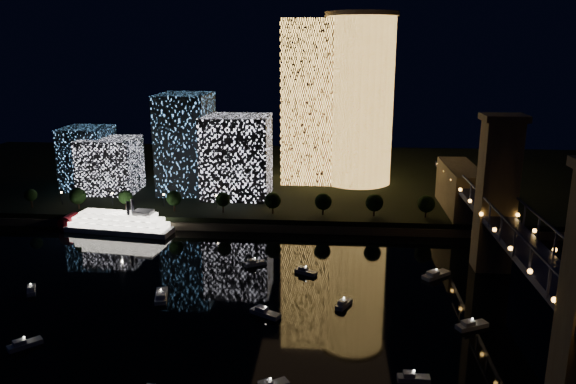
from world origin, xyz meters
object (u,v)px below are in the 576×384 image
at_px(tower_rectangular, 308,102).
at_px(truss_bridge, 547,280).
at_px(riverboat, 114,223).
at_px(tower_cylindrical, 359,100).

xyz_separation_m(tower_rectangular, truss_bridge, (64.24, -142.53, -27.13)).
bearing_deg(riverboat, tower_rectangular, 44.84).
bearing_deg(tower_rectangular, truss_bridge, -65.74).
bearing_deg(truss_bridge, tower_rectangular, 114.26).
distance_m(tower_cylindrical, tower_rectangular, 24.67).
bearing_deg(tower_cylindrical, truss_bridge, -74.25).
height_order(truss_bridge, riverboat, truss_bridge).
xyz_separation_m(tower_rectangular, riverboat, (-71.11, -70.72, -39.91)).
relative_size(tower_cylindrical, truss_bridge, 0.30).
height_order(tower_cylindrical, tower_rectangular, tower_cylindrical).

